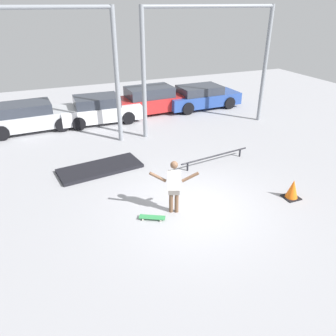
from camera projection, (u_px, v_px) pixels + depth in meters
ground_plane at (193, 208)px, 10.14m from camera, size 36.00×36.00×0.00m
skateboarder at (174, 184)px, 9.52m from camera, size 1.37×0.64×1.70m
skateboard at (152, 217)px, 9.58m from camera, size 0.77×0.56×0.08m
manual_pad at (100, 168)px, 12.40m from camera, size 3.21×1.70×0.12m
grind_rail at (215, 157)px, 12.80m from camera, size 3.10×0.46×0.35m
canopy_support_left at (33, 66)px, 12.39m from camera, size 6.61×0.20×5.60m
canopy_support_right at (209, 55)px, 14.97m from camera, size 6.61×0.20×5.60m
parked_car_silver at (29, 117)px, 15.93m from camera, size 4.45×2.07×1.38m
parked_car_white at (100, 109)px, 17.06m from camera, size 4.10×2.02×1.37m
parked_car_red at (152, 100)px, 18.47m from camera, size 4.65×2.06×1.49m
parked_car_blue at (201, 97)px, 19.37m from camera, size 4.48×2.05×1.32m
traffic_cone at (293, 189)px, 10.51m from camera, size 0.50×0.50×0.65m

